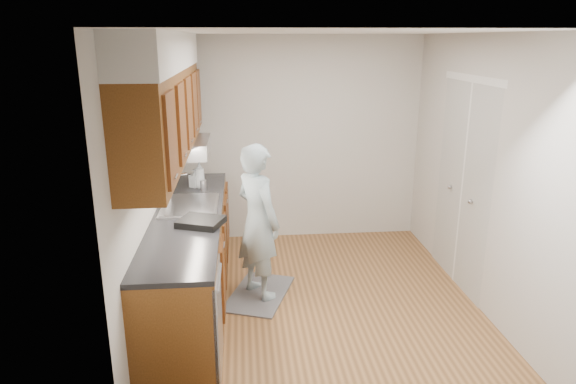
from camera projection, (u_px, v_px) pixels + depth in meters
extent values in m
plane|color=olive|center=(318.00, 300.00, 5.00)|extent=(3.50, 3.50, 0.00)
plane|color=white|center=(323.00, 32.00, 4.29)|extent=(3.50, 3.50, 0.00)
cube|color=#BCB8B0|center=(152.00, 180.00, 4.51)|extent=(0.02, 3.50, 2.50)
cube|color=#BCB8B0|center=(479.00, 172.00, 4.78)|extent=(0.02, 3.50, 2.50)
cube|color=#BCB8B0|center=(299.00, 140.00, 6.32)|extent=(3.00, 0.02, 2.50)
cube|color=brown|center=(191.00, 262.00, 4.77)|extent=(0.60, 2.80, 0.90)
cube|color=black|center=(187.00, 215.00, 4.63)|extent=(0.63, 2.80, 0.04)
cube|color=#B2B2B7|center=(190.00, 211.00, 4.83)|extent=(0.48, 0.68, 0.14)
cube|color=#B2B2B7|center=(190.00, 205.00, 4.82)|extent=(0.52, 0.72, 0.01)
cube|color=#B2B2B7|center=(218.00, 320.00, 3.74)|extent=(0.03, 0.60, 0.80)
cube|color=brown|center=(166.00, 115.00, 4.36)|extent=(0.33, 2.80, 0.75)
cube|color=silver|center=(162.00, 51.00, 4.21)|extent=(0.35, 2.80, 0.30)
cube|color=#A5A5AA|center=(187.00, 147.00, 5.31)|extent=(0.46, 0.75, 0.16)
cube|color=silver|center=(462.00, 187.00, 5.13)|extent=(0.02, 1.22, 2.05)
cube|color=slate|center=(259.00, 294.00, 5.11)|extent=(0.77, 0.99, 0.02)
imported|color=#94ABB4|center=(258.00, 211.00, 4.86)|extent=(0.68, 0.73, 1.72)
imported|color=#B6BFC6|center=(200.00, 174.00, 5.37)|extent=(0.14, 0.14, 0.29)
imported|color=#B6BFC6|center=(194.00, 178.00, 5.40)|extent=(0.12, 0.12, 0.20)
cylinder|color=#A5A5AA|center=(203.00, 185.00, 5.28)|extent=(0.06, 0.06, 0.11)
cube|color=black|center=(201.00, 222.00, 4.32)|extent=(0.43, 0.40, 0.06)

